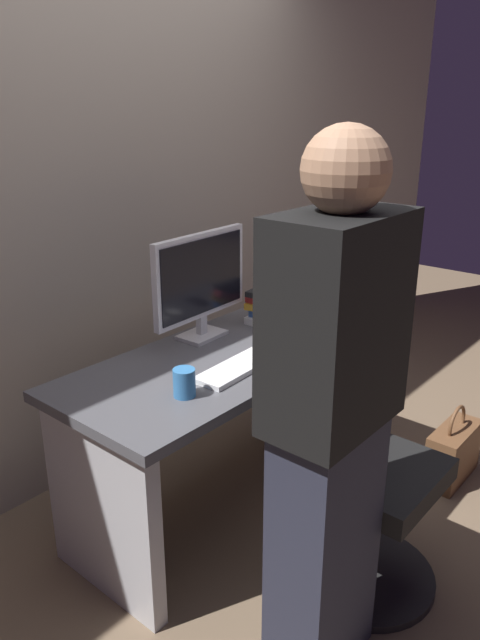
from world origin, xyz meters
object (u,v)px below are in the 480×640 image
(desk, at_px, (231,399))
(person_at_desk, at_px, (331,425))
(monitor, at_px, (201,280))
(keyboard, at_px, (241,366))
(cup_near_keyboard, at_px, (184,383))
(mouse, at_px, (281,342))
(office_chair, at_px, (358,474))
(book_stack, at_px, (268,306))
(cell_phone, at_px, (315,332))
(handbag, at_px, (453,452))

(desk, distance_m, person_at_desk, 0.92)
(monitor, bearing_deg, person_at_desk, -116.51)
(desk, bearing_deg, keyboard, -124.66)
(person_at_desk, relative_size, cup_near_keyboard, 16.20)
(monitor, distance_m, mouse, 0.43)
(keyboard, distance_m, cup_near_keyboard, 0.31)
(office_chair, distance_m, keyboard, 0.58)
(mouse, relative_size, book_stack, 0.46)
(keyboard, relative_size, mouse, 4.30)
(person_at_desk, distance_m, book_stack, 1.18)
(desk, xyz_separation_m, person_at_desk, (-0.43, -0.74, 0.34))
(book_stack, xyz_separation_m, cell_phone, (0.02, -0.25, -0.07))
(cup_near_keyboard, height_order, book_stack, book_stack)
(person_at_desk, height_order, book_stack, person_at_desk)
(book_stack, bearing_deg, handbag, -62.18)
(mouse, bearing_deg, monitor, 113.72)
(office_chair, relative_size, cup_near_keyboard, 9.29)
(cup_near_keyboard, bearing_deg, desk, 18.96)
(person_at_desk, relative_size, monitor, 3.03)
(office_chair, xyz_separation_m, book_stack, (0.42, 0.74, 0.37))
(book_stack, height_order, cell_phone, book_stack)
(keyboard, bearing_deg, desk, 52.35)
(desk, distance_m, cell_phone, 0.48)
(keyboard, bearing_deg, cell_phone, -3.34)
(mouse, bearing_deg, cup_near_keyboard, -178.10)
(mouse, relative_size, handbag, 0.26)
(book_stack, bearing_deg, person_at_desk, -133.78)
(desk, relative_size, cell_phone, 10.37)
(monitor, bearing_deg, keyboard, -112.32)
(person_at_desk, bearing_deg, cell_phone, 35.86)
(cup_near_keyboard, bearing_deg, handbag, -24.22)
(monitor, relative_size, keyboard, 1.26)
(monitor, distance_m, cell_phone, 0.56)
(desk, height_order, monitor, monitor)
(office_chair, distance_m, mouse, 0.64)
(cup_near_keyboard, relative_size, handbag, 0.27)
(cell_phone, bearing_deg, cup_near_keyboard, 160.57)
(office_chair, bearing_deg, desk, 86.89)
(desk, bearing_deg, handbag, -40.20)
(mouse, bearing_deg, handbag, -42.35)
(desk, bearing_deg, cell_phone, -18.81)
(desk, xyz_separation_m, handbag, (0.80, -0.68, -0.37))
(mouse, bearing_deg, person_at_desk, -134.57)
(mouse, height_order, handbag, mouse)
(monitor, height_order, keyboard, monitor)
(mouse, xyz_separation_m, cell_phone, (0.22, -0.02, -0.01))
(book_stack, bearing_deg, mouse, -131.50)
(person_at_desk, distance_m, mouse, 0.88)
(keyboard, distance_m, mouse, 0.28)
(cell_phone, bearing_deg, monitor, 117.10)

